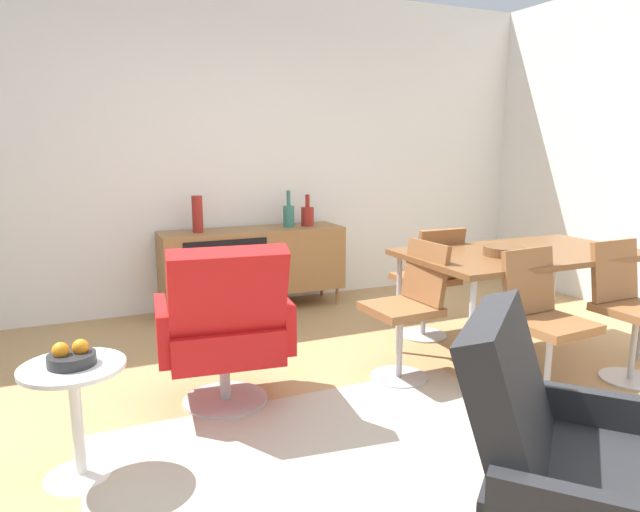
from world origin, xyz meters
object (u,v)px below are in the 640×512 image
(vase_ceramic_small, at_px, (307,215))
(dining_chair_near_window, at_px, (409,305))
(dining_table, at_px, (522,257))
(sideboard, at_px, (253,261))
(vase_cobalt, at_px, (197,214))
(vase_sculptural_dark, at_px, (289,215))
(dining_chair_front_right, at_px, (628,305))
(armchair_black_shell, at_px, (563,468))
(fruit_bowl, at_px, (71,357))
(dining_chair_front_left, at_px, (543,319))
(lounge_chair_red, at_px, (225,326))
(side_table_round, at_px, (76,408))
(wooden_bowl_on_table, at_px, (504,251))
(dining_chair_back_left, at_px, (430,278))

(vase_ceramic_small, relative_size, dining_chair_near_window, 0.33)
(vase_ceramic_small, height_order, dining_table, vase_ceramic_small)
(sideboard, distance_m, vase_cobalt, 0.64)
(vase_sculptural_dark, height_order, dining_chair_front_right, vase_sculptural_dark)
(dining_table, bearing_deg, armchair_black_shell, -129.91)
(dining_table, bearing_deg, sideboard, 125.34)
(dining_chair_front_right, bearing_deg, vase_ceramic_small, 115.28)
(vase_cobalt, distance_m, fruit_bowl, 2.46)
(armchair_black_shell, bearing_deg, sideboard, 87.68)
(dining_chair_front_left, bearing_deg, vase_sculptural_dark, 104.38)
(lounge_chair_red, bearing_deg, dining_chair_front_left, -19.90)
(vase_ceramic_small, bearing_deg, dining_chair_front_left, -79.76)
(sideboard, height_order, side_table_round, sideboard)
(vase_sculptural_dark, xyz_separation_m, wooden_bowl_on_table, (0.75, -1.92, -0.06))
(dining_chair_near_window, height_order, side_table_round, dining_chair_near_window)
(vase_cobalt, xyz_separation_m, vase_sculptural_dark, (0.81, 0.00, -0.05))
(sideboard, distance_m, dining_chair_back_left, 1.61)
(lounge_chair_red, bearing_deg, vase_sculptural_dark, 59.24)
(dining_table, xyz_separation_m, armchair_black_shell, (-1.46, -1.74, -0.23))
(vase_sculptural_dark, distance_m, lounge_chair_red, 2.13)
(vase_cobalt, xyz_separation_m, side_table_round, (-1.03, -2.21, -0.55))
(fruit_bowl, bearing_deg, wooden_bowl_on_table, 6.33)
(vase_cobalt, height_order, lounge_chair_red, vase_cobalt)
(dining_table, height_order, dining_chair_front_left, dining_chair_front_left)
(dining_table, xyz_separation_m, fruit_bowl, (-2.82, -0.36, -0.14))
(sideboard, bearing_deg, vase_sculptural_dark, 0.32)
(fruit_bowl, bearing_deg, dining_chair_front_left, -4.73)
(vase_ceramic_small, xyz_separation_m, dining_chair_front_left, (0.44, -2.41, -0.35))
(dining_chair_front_left, xyz_separation_m, fruit_bowl, (-2.46, 0.20, 0.09))
(wooden_bowl_on_table, xyz_separation_m, fruit_bowl, (-2.59, -0.29, -0.21))
(lounge_chair_red, distance_m, fruit_bowl, 0.88)
(vase_ceramic_small, distance_m, fruit_bowl, 3.01)
(dining_chair_back_left, xyz_separation_m, fruit_bowl, (-2.47, -0.91, 0.09))
(wooden_bowl_on_table, height_order, side_table_round, wooden_bowl_on_table)
(dining_table, height_order, wooden_bowl_on_table, wooden_bowl_on_table)
(sideboard, distance_m, wooden_bowl_on_table, 2.23)
(wooden_bowl_on_table, bearing_deg, dining_chair_back_left, 101.25)
(vase_sculptural_dark, relative_size, vase_ceramic_small, 1.15)
(fruit_bowl, bearing_deg, dining_chair_front_right, -3.68)
(vase_cobalt, bearing_deg, dining_chair_near_window, -64.10)
(wooden_bowl_on_table, distance_m, dining_chair_front_right, 0.81)
(vase_ceramic_small, relative_size, lounge_chair_red, 0.30)
(lounge_chair_red, relative_size, side_table_round, 1.82)
(vase_sculptural_dark, xyz_separation_m, armchair_black_shell, (-0.48, -3.60, -0.36))
(fruit_bowl, bearing_deg, lounge_chair_red, 27.85)
(wooden_bowl_on_table, height_order, lounge_chair_red, lounge_chair_red)
(dining_table, xyz_separation_m, dining_chair_back_left, (-0.35, 0.56, -0.23))
(side_table_round, bearing_deg, fruit_bowl, 96.01)
(vase_cobalt, height_order, dining_chair_near_window, vase_cobalt)
(dining_chair_front_right, height_order, lounge_chair_red, lounge_chair_red)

